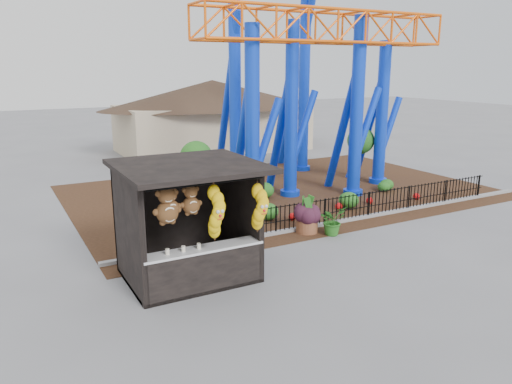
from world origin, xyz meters
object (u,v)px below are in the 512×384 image
potted_plant (332,220)px  terracotta_planter (307,225)px  roller_coaster (302,43)px  prize_booth (190,225)px

potted_plant → terracotta_planter: bearing=126.8°
roller_coaster → terracotta_planter: bearing=-120.7°
prize_booth → roller_coaster: 12.00m
prize_booth → potted_plant: 5.70m
prize_booth → terracotta_planter: (4.85, 1.80, -1.27)m
prize_booth → roller_coaster: roller_coaster is taller
roller_coaster → terracotta_planter: 8.91m
terracotta_planter → roller_coaster: bearing=59.3°
roller_coaster → terracotta_planter: roller_coaster is taller
prize_booth → roller_coaster: bearing=42.0°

